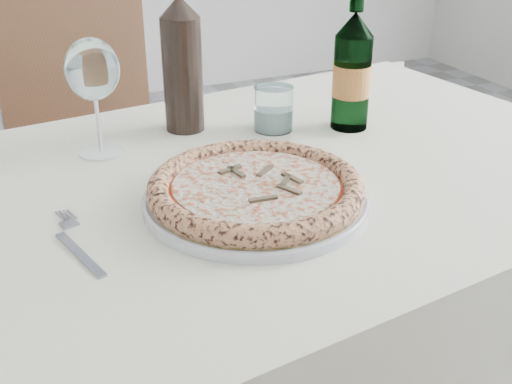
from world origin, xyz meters
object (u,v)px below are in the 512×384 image
chair_far (92,143)px  wine_glass (92,72)px  dining_table (232,229)px  beer_bottle (352,71)px  pizza (256,188)px  wine_bottle (182,63)px  tumbler (273,111)px  plate (256,199)px

chair_far → wine_glass: (-0.08, -0.62, 0.37)m
dining_table → beer_bottle: 0.37m
pizza → wine_bottle: wine_bottle is taller
dining_table → tumbler: tumbler is taller
plate → wine_bottle: (0.00, 0.34, 0.12)m
dining_table → beer_bottle: bearing=22.9°
dining_table → pizza: size_ratio=4.68×
dining_table → wine_glass: (-0.17, 0.18, 0.24)m
pizza → wine_glass: wine_glass is taller
pizza → wine_glass: 0.35m
dining_table → beer_bottle: beer_bottle is taller
plate → tumbler: tumbler is taller
plate → wine_glass: wine_glass is taller
beer_bottle → pizza: bearing=-142.4°
beer_bottle → dining_table: bearing=-157.1°
wine_glass → pizza: bearing=-59.2°
chair_far → beer_bottle: 0.85m
chair_far → plate: (0.09, -0.90, 0.23)m
dining_table → pizza: pizza is taller
chair_far → wine_bottle: bearing=-80.7°
chair_far → pizza: (0.09, -0.90, 0.25)m
plate → wine_bottle: wine_bottle is taller
pizza → beer_bottle: beer_bottle is taller
dining_table → pizza: 0.16m
wine_glass → wine_bottle: size_ratio=0.67×
chair_far → tumbler: chair_far is taller
plate → wine_bottle: bearing=89.7°
wine_glass → beer_bottle: beer_bottle is taller
wine_glass → tumbler: bearing=-2.4°
dining_table → plate: size_ratio=4.48×
pizza → wine_bottle: (0.00, 0.34, 0.10)m
tumbler → wine_bottle: 0.19m
chair_far → pizza: bearing=-84.3°
chair_far → beer_bottle: (0.38, -0.68, 0.33)m
dining_table → wine_bottle: 0.32m
plate → beer_bottle: bearing=37.6°
dining_table → plate: (0.00, -0.10, 0.10)m
pizza → beer_bottle: 0.37m
wine_bottle → dining_table: bearing=-90.4°
beer_bottle → wine_bottle: (-0.29, 0.11, 0.02)m
wine_glass → tumbler: (0.32, -0.01, -0.11)m
chair_far → pizza: chair_far is taller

